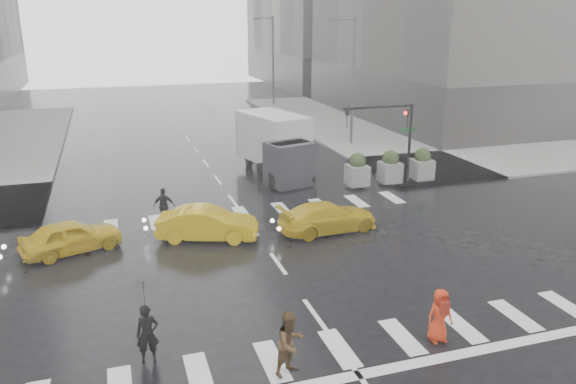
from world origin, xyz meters
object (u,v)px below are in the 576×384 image
object	(u,v)px
taxi_mid	(207,224)
box_truck	(277,144)
pedestrian_orange	(440,315)
taxi_front	(71,236)
pedestrian_brown	(290,343)
traffic_signal_pole	(394,128)

from	to	relation	value
taxi_mid	box_truck	distance (m)	10.38
pedestrian_orange	taxi_mid	size ratio (longest dim) A/B	0.39
taxi_front	box_truck	distance (m)	13.88
pedestrian_brown	taxi_front	bearing A→B (deg)	93.83
traffic_signal_pole	taxi_front	bearing A→B (deg)	-165.04
traffic_signal_pole	box_truck	distance (m)	6.83
traffic_signal_pole	pedestrian_brown	world-z (taller)	traffic_signal_pole
traffic_signal_pole	pedestrian_brown	bearing A→B (deg)	-126.11
taxi_front	taxi_mid	size ratio (longest dim) A/B	0.92
taxi_front	box_truck	world-z (taller)	box_truck
pedestrian_orange	taxi_front	bearing A→B (deg)	136.19
pedestrian_brown	box_truck	xyz separation A→B (m)	(5.23, 18.53, 0.99)
taxi_mid	box_truck	world-z (taller)	box_truck
pedestrian_brown	box_truck	world-z (taller)	box_truck
taxi_mid	pedestrian_orange	bearing A→B (deg)	-133.66
taxi_front	pedestrian_orange	bearing A→B (deg)	-152.94
box_truck	taxi_mid	bearing A→B (deg)	-139.04
traffic_signal_pole	pedestrian_brown	xyz separation A→B (m)	(-10.68, -14.64, -2.33)
pedestrian_brown	box_truck	size ratio (longest dim) A/B	0.27
taxi_front	taxi_mid	world-z (taller)	taxi_mid
pedestrian_brown	taxi_mid	bearing A→B (deg)	66.68
pedestrian_orange	taxi_mid	world-z (taller)	pedestrian_orange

